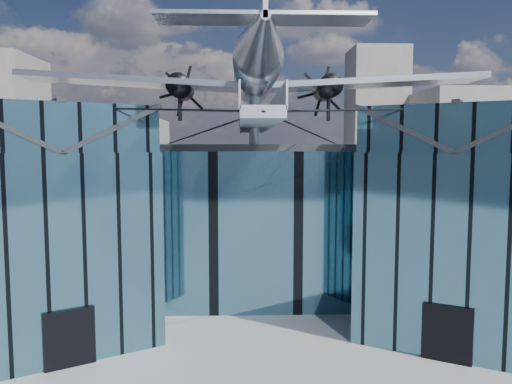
{
  "coord_description": "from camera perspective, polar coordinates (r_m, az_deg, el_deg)",
  "views": [
    {
      "loc": [
        -0.88,
        -26.15,
        9.76
      ],
      "look_at": [
        0.0,
        2.0,
        7.2
      ],
      "focal_mm": 35.0,
      "sensor_mm": 36.0,
      "label": 1
    }
  ],
  "objects": [
    {
      "name": "ground_plane",
      "position": [
        27.92,
        0.13,
        -15.26
      ],
      "size": [
        120.0,
        120.0,
        0.0
      ],
      "primitive_type": "plane",
      "color": "gray"
    },
    {
      "name": "museum",
      "position": [
        32.26,
        -0.21,
        -2.33
      ],
      "size": [
        32.88,
        24.5,
        17.6
      ],
      "color": "teal",
      "rests_on": "ground"
    },
    {
      "name": "bg_towers",
      "position": [
        76.67,
        -0.05,
        5.38
      ],
      "size": [
        77.0,
        24.5,
        26.0
      ],
      "color": "gray",
      "rests_on": "ground"
    }
  ]
}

